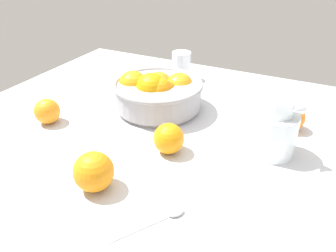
% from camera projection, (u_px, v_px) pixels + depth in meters
% --- Properties ---
extents(ground_plane, '(1.25, 1.09, 0.03)m').
position_uv_depth(ground_plane, '(169.00, 142.00, 0.88)').
color(ground_plane, silver).
extents(fruit_bowl, '(0.26, 0.26, 0.12)m').
position_uv_depth(fruit_bowl, '(158.00, 92.00, 0.98)').
color(fruit_bowl, '#99999E').
rests_on(fruit_bowl, ground_plane).
extents(juice_pitcher, '(0.14, 0.11, 0.15)m').
position_uv_depth(juice_pitcher, '(273.00, 133.00, 0.78)').
color(juice_pitcher, white).
rests_on(juice_pitcher, ground_plane).
extents(second_glass, '(0.07, 0.07, 0.10)m').
position_uv_depth(second_glass, '(181.00, 67.00, 1.19)').
color(second_glass, white).
rests_on(second_glass, ground_plane).
extents(loose_orange_0, '(0.07, 0.07, 0.07)m').
position_uv_depth(loose_orange_0, '(47.00, 111.00, 0.92)').
color(loose_orange_0, orange).
rests_on(loose_orange_0, ground_plane).
extents(loose_orange_2, '(0.07, 0.07, 0.07)m').
position_uv_depth(loose_orange_2, '(169.00, 139.00, 0.79)').
color(loose_orange_2, orange).
rests_on(loose_orange_2, ground_plane).
extents(loose_orange_3, '(0.08, 0.08, 0.08)m').
position_uv_depth(loose_orange_3, '(94.00, 172.00, 0.68)').
color(loose_orange_3, orange).
rests_on(loose_orange_3, ground_plane).
extents(loose_orange_4, '(0.07, 0.07, 0.07)m').
position_uv_depth(loose_orange_4, '(292.00, 118.00, 0.89)').
color(loose_orange_4, orange).
rests_on(loose_orange_4, ground_plane).
extents(spoon, '(0.09, 0.13, 0.01)m').
position_uv_depth(spoon, '(160.00, 219.00, 0.61)').
color(spoon, silver).
rests_on(spoon, ground_plane).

